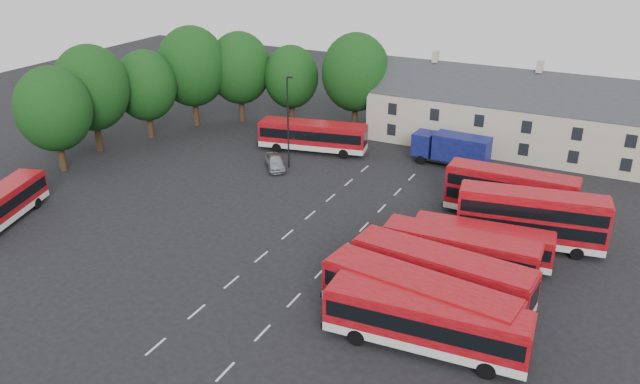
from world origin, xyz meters
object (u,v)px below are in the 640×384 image
(bus_row_a, at_px, (426,320))
(bus_dd_south, at_px, (531,216))
(box_truck, at_px, (452,148))
(silver_car, at_px, (275,162))
(lamppost, at_px, (288,120))

(bus_row_a, xyz_separation_m, bus_dd_south, (3.27, 15.72, 0.54))
(bus_row_a, height_order, box_truck, box_truck)
(bus_dd_south, distance_m, box_truck, 17.18)
(silver_car, xyz_separation_m, lamppost, (1.12, 0.90, 4.30))
(box_truck, bearing_deg, bus_row_a, -73.94)
(silver_car, bearing_deg, box_truck, -10.04)
(bus_row_a, relative_size, silver_car, 2.83)
(bus_row_a, bearing_deg, box_truck, 99.02)
(bus_row_a, distance_m, silver_car, 30.75)
(bus_dd_south, height_order, silver_car, bus_dd_south)
(bus_dd_south, bearing_deg, lamppost, 156.64)
(bus_row_a, height_order, silver_car, bus_row_a)
(silver_car, height_order, lamppost, lamppost)
(bus_row_a, bearing_deg, silver_car, 133.22)
(bus_row_a, xyz_separation_m, silver_car, (-22.50, 20.93, -1.30))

